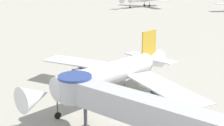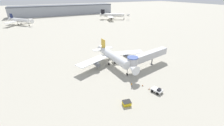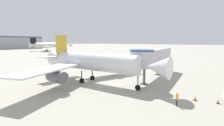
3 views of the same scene
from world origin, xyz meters
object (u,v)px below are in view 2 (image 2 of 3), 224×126
at_px(traffic_cone_starboard_wing, 141,61).
at_px(traffic_cone_near_nose, 143,85).
at_px(service_container_yellow, 127,103).
at_px(ground_crew_marshaller, 132,85).
at_px(background_jet_black_tail, 113,15).
at_px(pushback_tug_white, 157,90).
at_px(background_jet_navy_tail, 20,20).
at_px(main_airplane, 114,57).
at_px(jet_bridge, 146,57).
at_px(traffic_cone_apron_front, 149,89).

bearing_deg(traffic_cone_starboard_wing, traffic_cone_near_nose, -125.45).
distance_m(service_container_yellow, traffic_cone_near_nose, 10.91).
height_order(traffic_cone_near_nose, ground_crew_marshaller, ground_crew_marshaller).
height_order(traffic_cone_starboard_wing, background_jet_black_tail, background_jet_black_tail).
xyz_separation_m(pushback_tug_white, background_jet_black_tail, (51.05, 129.26, 3.96)).
relative_size(background_jet_black_tail, background_jet_navy_tail, 1.21).
xyz_separation_m(main_airplane, background_jet_navy_tail, (-38.58, 117.03, 0.41)).
distance_m(traffic_cone_starboard_wing, traffic_cone_near_nose, 18.97).
bearing_deg(main_airplane, traffic_cone_near_nose, -89.46).
relative_size(pushback_tug_white, traffic_cone_starboard_wing, 6.16).
xyz_separation_m(jet_bridge, traffic_cone_near_nose, (-9.20, -10.76, -4.35)).
relative_size(main_airplane, ground_crew_marshaller, 19.33).
bearing_deg(pushback_tug_white, background_jet_black_tail, 51.87).
distance_m(traffic_cone_starboard_wing, ground_crew_marshaller, 20.43).
bearing_deg(main_airplane, service_container_yellow, -113.33).
distance_m(main_airplane, jet_bridge, 12.87).
bearing_deg(traffic_cone_near_nose, service_container_yellow, -150.30).
bearing_deg(main_airplane, jet_bridge, -37.59).
bearing_deg(background_jet_black_tail, pushback_tug_white, -170.65).
xyz_separation_m(service_container_yellow, traffic_cone_starboard_wing, (20.48, 20.86, -0.29)).
xyz_separation_m(main_airplane, ground_crew_marshaller, (-2.03, -16.61, -2.93)).
bearing_deg(background_jet_black_tail, background_jet_navy_tail, 114.66).
bearing_deg(main_airplane, background_jet_black_tail, 58.51).
relative_size(jet_bridge, background_jet_navy_tail, 0.84).
bearing_deg(service_container_yellow, pushback_tug_white, 3.93).
distance_m(pushback_tug_white, background_jet_black_tail, 139.03).
bearing_deg(service_container_yellow, background_jet_navy_tail, 102.34).
height_order(main_airplane, background_jet_black_tail, background_jet_black_tail).
height_order(service_container_yellow, traffic_cone_starboard_wing, service_container_yellow).
distance_m(pushback_tug_white, traffic_cone_apron_front, 2.47).
height_order(traffic_cone_starboard_wing, traffic_cone_apron_front, traffic_cone_apron_front).
distance_m(service_container_yellow, background_jet_black_tail, 144.30).
bearing_deg(ground_crew_marshaller, traffic_cone_near_nose, -60.81).
relative_size(pushback_tug_white, ground_crew_marshaller, 2.27).
height_order(jet_bridge, service_container_yellow, jet_bridge).
xyz_separation_m(service_container_yellow, ground_crew_marshaller, (5.89, 6.57, 0.37)).
height_order(jet_bridge, traffic_cone_near_nose, jet_bridge).
relative_size(main_airplane, service_container_yellow, 12.22).
bearing_deg(background_jet_navy_tail, main_airplane, -111.91).
height_order(service_container_yellow, background_jet_navy_tail, background_jet_navy_tail).
relative_size(main_airplane, traffic_cone_starboard_wing, 52.53).
height_order(traffic_cone_apron_front, background_jet_navy_tail, background_jet_navy_tail).
xyz_separation_m(pushback_tug_white, service_container_yellow, (-11.36, -0.78, -0.13)).
bearing_deg(jet_bridge, traffic_cone_near_nose, -141.77).
bearing_deg(service_container_yellow, ground_crew_marshaller, 48.15).
xyz_separation_m(pushback_tug_white, traffic_cone_apron_front, (-1.31, 2.06, -0.37)).
bearing_deg(traffic_cone_apron_front, background_jet_black_tail, 67.63).
bearing_deg(pushback_tug_white, traffic_cone_apron_front, 105.97).
height_order(service_container_yellow, traffic_cone_apron_front, service_container_yellow).
bearing_deg(jet_bridge, traffic_cone_starboard_wing, 57.81).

